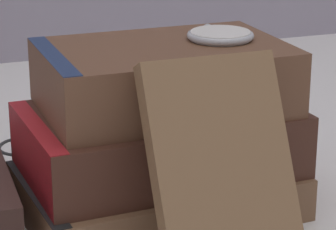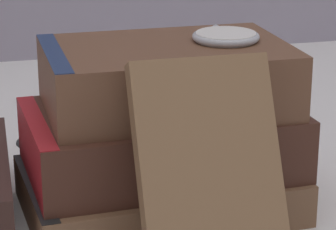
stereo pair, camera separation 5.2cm
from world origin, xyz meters
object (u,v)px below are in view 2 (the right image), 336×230
Objects in this scene: book_flat_bottom at (151,191)px; reading_glasses at (72,140)px; book_leaning_front at (211,183)px; book_flat_top at (160,78)px; book_flat_middle at (154,140)px; pocket_watch at (226,36)px.

book_flat_bottom is 1.81× the size of reading_glasses.
book_flat_top is at bearing 93.40° from book_leaning_front.
book_flat_middle is (0.00, 0.00, 0.04)m from book_flat_bottom.
book_leaning_front is at bearing -112.03° from pocket_watch.
book_flat_bottom is 0.08m from book_flat_top.
book_flat_middle is 1.15× the size of book_flat_top.
book_flat_middle reaches higher than book_flat_bottom.
pocket_watch reaches higher than book_flat_bottom.
book_leaning_front reaches higher than book_flat_middle.
book_leaning_front is (0.01, -0.10, -0.04)m from book_flat_top.
book_flat_bottom is 1.50× the size of book_leaning_front.
book_flat_top is (0.01, 0.00, 0.04)m from book_flat_middle.
reading_glasses is at bearing 101.75° from book_flat_middle.
reading_glasses is (-0.09, 0.14, -0.12)m from pocket_watch.
book_flat_bottom is 1.17× the size of book_flat_top.
book_flat_bottom is at bearing -142.99° from book_flat_top.
book_flat_middle is at bearing -172.62° from pocket_watch.
pocket_watch is at bearing 4.46° from book_flat_middle.
book_leaning_front is (0.01, -0.10, 0.01)m from book_flat_middle.
book_flat_bottom is 0.11m from book_leaning_front.
pocket_watch reaches higher than book_flat_top.
pocket_watch is 0.46× the size of reading_glasses.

